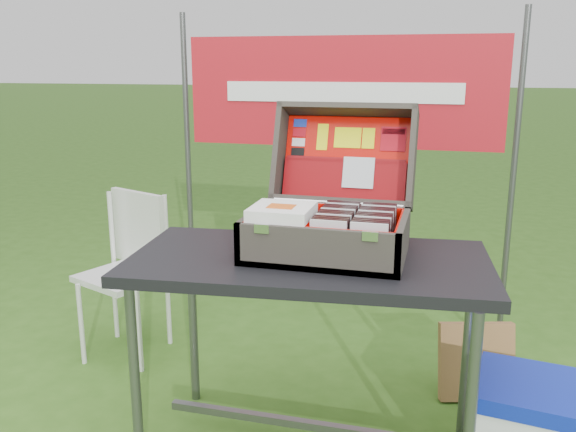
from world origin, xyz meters
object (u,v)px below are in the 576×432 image
(table, at_px, (308,359))
(suitcase, at_px, (331,184))
(cardboard_box, at_px, (476,361))
(chair, at_px, (124,278))

(table, distance_m, suitcase, 0.64)
(table, height_order, cardboard_box, table)
(suitcase, height_order, chair, suitcase)
(table, xyz_separation_m, suitcase, (0.05, 0.10, 0.64))
(table, bearing_deg, chair, 146.78)
(suitcase, height_order, cardboard_box, suitcase)
(chair, height_order, cardboard_box, chair)
(table, height_order, suitcase, suitcase)
(cardboard_box, bearing_deg, table, -152.00)
(chair, bearing_deg, table, -6.02)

